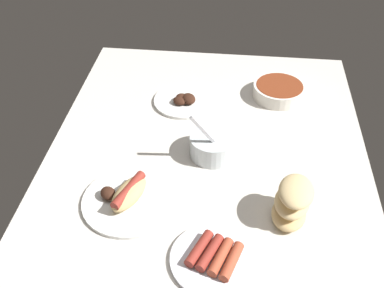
{
  "coord_description": "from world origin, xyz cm",
  "views": [
    {
      "loc": [
        94.6,
        6.41,
        85.87
      ],
      "look_at": [
        -2.91,
        -4.26,
        3.0
      ],
      "focal_mm": 43.08,
      "sensor_mm": 36.0,
      "label": 1
    }
  ],
  "objects_px": {
    "plate_sausages": "(215,258)",
    "bowl_coleslaw": "(213,145)",
    "bread_stack": "(292,202)",
    "plate_hotdog_assembled": "(128,197)",
    "bowl_chili": "(279,90)",
    "plate_grilled_meat": "(184,100)"
  },
  "relations": [
    {
      "from": "bowl_chili",
      "to": "plate_sausages",
      "type": "distance_m",
      "value": 0.69
    },
    {
      "from": "bread_stack",
      "to": "bowl_chili",
      "type": "bearing_deg",
      "value": -179.0
    },
    {
      "from": "plate_hotdog_assembled",
      "to": "plate_sausages",
      "type": "relative_size",
      "value": 1.19
    },
    {
      "from": "bowl_chili",
      "to": "plate_hotdog_assembled",
      "type": "height_order",
      "value": "plate_hotdog_assembled"
    },
    {
      "from": "bowl_chili",
      "to": "bread_stack",
      "type": "bearing_deg",
      "value": 1.0
    },
    {
      "from": "bread_stack",
      "to": "plate_sausages",
      "type": "xyz_separation_m",
      "value": [
        0.15,
        -0.17,
        -0.04
      ]
    },
    {
      "from": "bread_stack",
      "to": "bowl_chili",
      "type": "height_order",
      "value": "bread_stack"
    },
    {
      "from": "bowl_chili",
      "to": "plate_sausages",
      "type": "xyz_separation_m",
      "value": [
        0.67,
        -0.16,
        -0.01
      ]
    },
    {
      "from": "bowl_coleslaw",
      "to": "plate_grilled_meat",
      "type": "bearing_deg",
      "value": -155.36
    },
    {
      "from": "bread_stack",
      "to": "bowl_chili",
      "type": "distance_m",
      "value": 0.52
    },
    {
      "from": "bowl_coleslaw",
      "to": "plate_hotdog_assembled",
      "type": "height_order",
      "value": "bowl_coleslaw"
    },
    {
      "from": "plate_grilled_meat",
      "to": "plate_hotdog_assembled",
      "type": "relative_size",
      "value": 0.82
    },
    {
      "from": "plate_hotdog_assembled",
      "to": "bowl_chili",
      "type": "bearing_deg",
      "value": 142.93
    },
    {
      "from": "bread_stack",
      "to": "plate_sausages",
      "type": "height_order",
      "value": "bread_stack"
    },
    {
      "from": "bowl_chili",
      "to": "plate_sausages",
      "type": "relative_size",
      "value": 0.84
    },
    {
      "from": "bread_stack",
      "to": "plate_hotdog_assembled",
      "type": "relative_size",
      "value": 0.54
    },
    {
      "from": "plate_sausages",
      "to": "bowl_coleslaw",
      "type": "bearing_deg",
      "value": -174.98
    },
    {
      "from": "plate_grilled_meat",
      "to": "bowl_coleslaw",
      "type": "distance_m",
      "value": 0.27
    },
    {
      "from": "bowl_coleslaw",
      "to": "plate_sausages",
      "type": "relative_size",
      "value": 0.79
    },
    {
      "from": "bread_stack",
      "to": "plate_grilled_meat",
      "type": "height_order",
      "value": "bread_stack"
    },
    {
      "from": "bowl_chili",
      "to": "plate_hotdog_assembled",
      "type": "bearing_deg",
      "value": -37.07
    },
    {
      "from": "bowl_chili",
      "to": "plate_grilled_meat",
      "type": "height_order",
      "value": "bowl_chili"
    }
  ]
}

